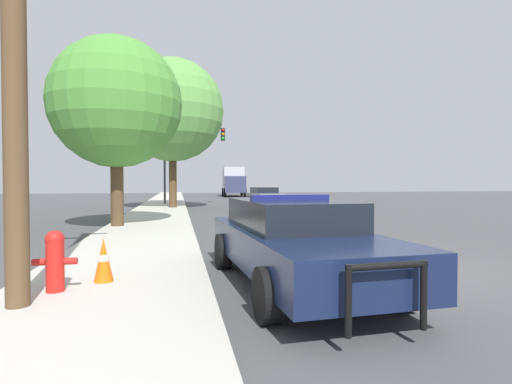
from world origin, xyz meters
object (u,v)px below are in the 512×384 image
tree_sidewalk_mid (172,110)px  traffic_cone (104,260)px  police_car (294,239)px  tree_sidewalk_near (116,103)px  box_truck (233,181)px  fire_hydrant (55,259)px  car_background_oncoming (265,196)px  traffic_light (188,148)px

tree_sidewalk_mid → traffic_cone: size_ratio=13.38×
police_car → tree_sidewalk_near: size_ratio=0.79×
box_truck → tree_sidewalk_near: tree_sidewalk_near is taller
fire_hydrant → tree_sidewalk_mid: 19.57m
fire_hydrant → tree_sidewalk_mid: (1.39, 18.75, 5.42)m
car_background_oncoming → tree_sidewalk_near: tree_sidewalk_near is taller
traffic_light → box_truck: 18.14m
fire_hydrant → box_truck: size_ratio=0.13×
police_car → car_background_oncoming: 21.40m
fire_hydrant → traffic_cone: 0.74m
traffic_cone → tree_sidewalk_mid: bearing=87.4°
traffic_light → tree_sidewalk_mid: size_ratio=0.62×
fire_hydrant → traffic_light: 23.50m
car_background_oncoming → traffic_cone: bearing=67.4°
fire_hydrant → tree_sidewalk_near: tree_sidewalk_near is taller
box_truck → tree_sidewalk_mid: tree_sidewalk_mid is taller
traffic_light → tree_sidewalk_mid: 4.86m
car_background_oncoming → tree_sidewalk_mid: (-6.25, -2.46, 5.31)m
traffic_cone → police_car: bearing=-5.0°
fire_hydrant → traffic_light: traffic_light is taller
tree_sidewalk_mid → box_truck: bearing=72.8°
box_truck → police_car: bearing=87.2°
tree_sidewalk_mid → police_car: bearing=-83.4°
traffic_cone → fire_hydrant: bearing=-140.7°
traffic_light → car_background_oncoming: 6.50m
car_background_oncoming → traffic_cone: 21.92m
box_truck → tree_sidewalk_mid: size_ratio=0.74×
tree_sidewalk_near → traffic_cone: tree_sidewalk_near is taller
fire_hydrant → box_truck: bearing=78.7°
police_car → traffic_cone: bearing=-8.5°
police_car → fire_hydrant: bearing=-0.2°
fire_hydrant → tree_sidewalk_near: bearing=92.7°
police_car → fire_hydrant: police_car is taller
fire_hydrant → car_background_oncoming: 22.54m
police_car → traffic_cone: 3.01m
traffic_light → police_car: bearing=-87.2°
police_car → box_truck: bearing=-99.9°
police_car → traffic_cone: (-2.98, 0.26, -0.27)m
traffic_light → tree_sidewalk_mid: tree_sidewalk_mid is taller
car_background_oncoming → tree_sidewalk_mid: tree_sidewalk_mid is taller
police_car → traffic_light: size_ratio=0.93×
fire_hydrant → tree_sidewalk_mid: bearing=85.8°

